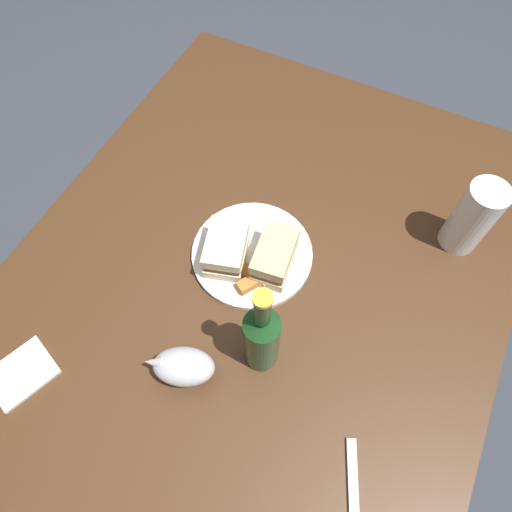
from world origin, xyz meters
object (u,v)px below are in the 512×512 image
at_px(sandwich_half_right, 275,256).
at_px(napkin, 22,373).
at_px(gravy_boat, 183,366).
at_px(pint_glass, 470,221).
at_px(cider_bottle, 262,337).
at_px(sandwich_half_left, 226,249).
at_px(plate, 252,254).
at_px(fork, 353,499).

height_order(sandwich_half_right, napkin, sandwich_half_right).
bearing_deg(gravy_boat, napkin, -63.28).
xyz_separation_m(pint_glass, cider_bottle, (0.41, -0.26, 0.03)).
height_order(gravy_boat, napkin, gravy_boat).
bearing_deg(sandwich_half_left, plate, 129.38).
height_order(sandwich_half_left, sandwich_half_right, sandwich_half_right).
distance_m(napkin, fork, 0.61).
relative_size(cider_bottle, napkin, 2.40).
xyz_separation_m(gravy_boat, fork, (0.06, 0.34, -0.04)).
xyz_separation_m(pint_glass, napkin, (0.63, -0.63, -0.07)).
relative_size(sandwich_half_left, cider_bottle, 0.47).
relative_size(sandwich_half_left, fork, 0.69).
height_order(plate, sandwich_half_left, sandwich_half_left).
height_order(sandwich_half_right, pint_glass, pint_glass).
height_order(plate, fork, plate).
distance_m(gravy_boat, fork, 0.35).
bearing_deg(sandwich_half_right, fork, 42.22).
bearing_deg(cider_bottle, sandwich_half_right, -162.10).
height_order(pint_glass, fork, pint_glass).
bearing_deg(sandwich_half_left, cider_bottle, 45.12).
xyz_separation_m(plate, sandwich_half_left, (0.03, -0.04, 0.04)).
height_order(plate, gravy_boat, gravy_boat).
bearing_deg(sandwich_half_left, fork, 52.57).
xyz_separation_m(sandwich_half_right, gravy_boat, (0.27, -0.05, -0.00)).
bearing_deg(cider_bottle, gravy_boat, -50.05).
bearing_deg(fork, gravy_boat, -122.41).
bearing_deg(napkin, gravy_boat, 116.72).
distance_m(cider_bottle, napkin, 0.44).
bearing_deg(pint_glass, plate, -58.79).
bearing_deg(plate, fork, 46.43).
bearing_deg(sandwich_half_right, pint_glass, 125.81).
relative_size(pint_glass, cider_bottle, 0.64).
relative_size(napkin, fork, 0.61).
relative_size(sandwich_half_left, gravy_boat, 0.96).
height_order(napkin, fork, napkin).
xyz_separation_m(napkin, fork, (-0.08, 0.61, -0.00)).
bearing_deg(pint_glass, cider_bottle, -32.71).
distance_m(sandwich_half_right, fork, 0.44).
relative_size(sandwich_half_right, cider_bottle, 0.46).
relative_size(pint_glass, fork, 0.94).
distance_m(pint_glass, fork, 0.56).
bearing_deg(plate, gravy_boat, 0.37).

